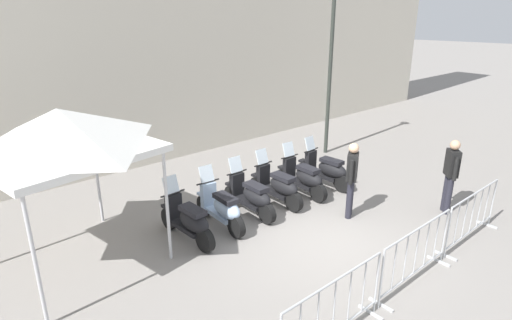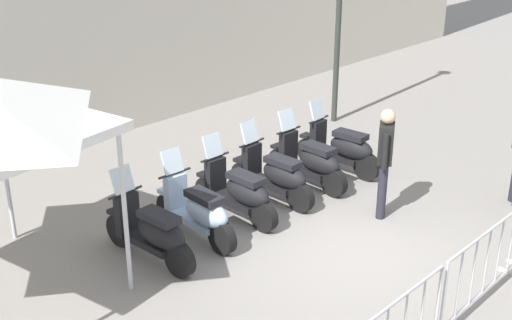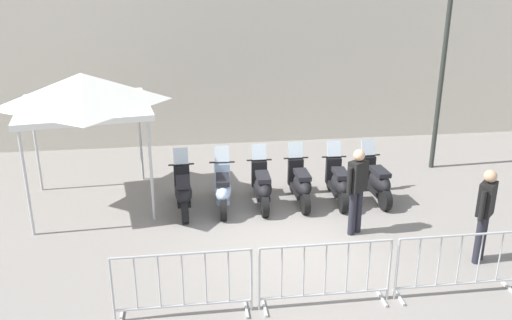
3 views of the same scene
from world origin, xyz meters
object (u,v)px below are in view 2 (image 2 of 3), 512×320
Objects in this scene: motorcycle_5 at (342,148)px; motorcycle_1 at (198,211)px; motorcycle_0 at (152,232)px; officer_mid_plaza at (385,157)px; motorcycle_4 at (310,161)px; motorcycle_3 at (275,175)px; barrier_segment_1 at (486,268)px; motorcycle_2 at (238,192)px.

motorcycle_1 is at bearing 171.04° from motorcycle_5.
motorcycle_0 is 3.65m from officer_mid_plaza.
motorcycle_3 is at bearing 168.56° from motorcycle_4.
motorcycle_3 is at bearing -7.23° from motorcycle_0.
motorcycle_5 is 4.30m from barrier_segment_1.
motorcycle_3 is 1.71m from motorcycle_5.
motorcycle_1 is 3.95m from barrier_segment_1.
motorcycle_0 and motorcycle_4 have the same top height.
motorcycle_0 is 2.55m from motorcycle_3.
barrier_segment_1 is at bearing -126.86° from officer_mid_plaza.
motorcycle_5 is at bearing -9.68° from motorcycle_2.
motorcycle_0 is 1.00× the size of motorcycle_2.
officer_mid_plaza reaches higher than motorcycle_2.
motorcycle_2 is 1.00× the size of motorcycle_4.
officer_mid_plaza is (1.53, 2.04, 0.46)m from barrier_segment_1.
motorcycle_2 is 2.56m from motorcycle_5.
motorcycle_5 is 1.00× the size of officer_mid_plaza.
motorcycle_0 and motorcycle_3 have the same top height.
motorcycle_2 and motorcycle_4 have the same top height.
barrier_segment_1 is (-1.84, -3.50, 0.07)m from motorcycle_4.
officer_mid_plaza reaches higher than barrier_segment_1.
motorcycle_0 is 4.25m from motorcycle_5.
motorcycle_5 is (3.37, -0.53, 0.00)m from motorcycle_1.
motorcycle_3 is (0.85, -0.11, 0.00)m from motorcycle_2.
motorcycle_4 is at bearing 170.02° from motorcycle_5.
officer_mid_plaza is at bearing -131.46° from motorcycle_5.
motorcycle_1 is 0.99× the size of motorcycle_5.
motorcycle_3 is 1.79m from officer_mid_plaza.
motorcycle_1 is 1.00× the size of motorcycle_2.
motorcycle_1 is 1.71m from motorcycle_3.
motorcycle_1 is 1.00× the size of motorcycle_4.
motorcycle_3 is at bearing -7.64° from motorcycle_2.
officer_mid_plaza is (0.51, -1.63, 0.53)m from motorcycle_3.
officer_mid_plaza reaches higher than motorcycle_1.
officer_mid_plaza is at bearing -39.99° from motorcycle_1.
barrier_segment_1 is (-2.69, -3.35, 0.07)m from motorcycle_5.
motorcycle_4 is at bearing -11.44° from motorcycle_3.
barrier_segment_1 is 2.59m from officer_mid_plaza.
motorcycle_2 is 1.70m from motorcycle_4.
barrier_segment_1 is 1.18× the size of officer_mid_plaza.
officer_mid_plaza reaches higher than motorcycle_0.
motorcycle_4 is at bearing -8.62° from motorcycle_1.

